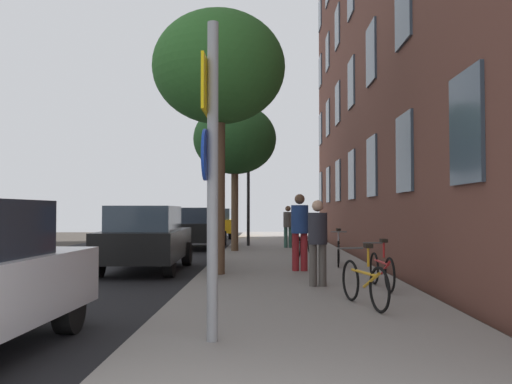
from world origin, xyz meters
The scene contains 18 objects.
ground_plane centered at (-2.40, 15.00, 0.00)m, with size 41.80×41.80×0.00m, color #332D28.
road_asphalt centered at (-4.50, 15.00, 0.01)m, with size 7.00×38.00×0.01m, color black.
sidewalk centered at (1.10, 15.00, 0.06)m, with size 4.20×38.00×0.12m, color gray.
sign_post centered at (-0.09, 3.45, 2.04)m, with size 0.15×0.60×3.45m.
traffic_light centered at (-0.31, 19.49, 2.70)m, with size 0.43×0.24×3.78m.
tree_near centered at (-0.55, 9.67, 4.67)m, with size 2.96×2.96×5.85m.
tree_far centered at (-0.60, 16.70, 4.01)m, with size 2.90×2.90×5.14m.
bicycle_0 centered at (1.94, 5.60, 0.48)m, with size 0.54×1.63×0.92m.
bicycle_1 centered at (2.58, 7.49, 0.47)m, with size 0.42×1.68×0.90m.
bicycle_2 centered at (2.35, 11.64, 0.49)m, with size 0.42×1.65×0.95m.
bicycle_3 centered at (1.43, 13.76, 0.47)m, with size 0.44×1.67×0.89m.
bicycle_4 centered at (1.86, 15.89, 0.51)m, with size 0.42×1.74×0.99m.
pedestrian_0 centered at (1.46, 7.74, 1.03)m, with size 0.43×0.43×1.59m.
pedestrian_1 centered at (1.28, 10.35, 1.14)m, with size 0.55×0.55×1.78m.
pedestrian_2 centered at (1.33, 18.31, 1.02)m, with size 0.49×0.49×1.58m.
car_1 centered at (-2.50, 11.27, 0.84)m, with size 1.94×4.36×1.62m.
car_2 centered at (-2.11, 19.61, 0.84)m, with size 1.93×4.49×1.62m.
car_3 centered at (-2.22, 27.95, 0.84)m, with size 1.88×3.90×1.62m.
Camera 1 is at (0.51, -2.45, 1.52)m, focal length 38.56 mm.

